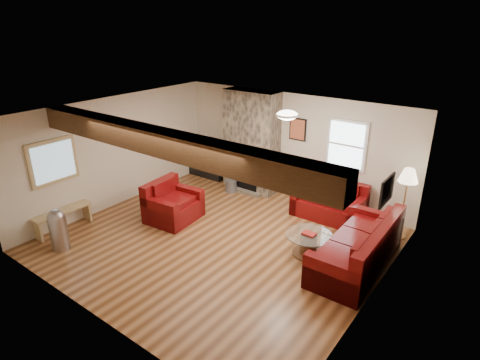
# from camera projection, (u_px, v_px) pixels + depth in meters

# --- Properties ---
(room) EXTENTS (8.00, 8.00, 8.00)m
(room) POSITION_uv_depth(u_px,v_px,m) (218.00, 182.00, 7.44)
(room) COLOR #5A3317
(room) RESTS_ON ground
(floor) EXTENTS (6.00, 6.00, 0.00)m
(floor) POSITION_uv_depth(u_px,v_px,m) (219.00, 240.00, 7.91)
(floor) COLOR #5A3317
(floor) RESTS_ON ground
(oak_beam) EXTENTS (6.00, 0.36, 0.38)m
(oak_beam) POSITION_uv_depth(u_px,v_px,m) (164.00, 143.00, 6.11)
(oak_beam) COLOR #372110
(oak_beam) RESTS_ON room
(chimney_breast) EXTENTS (1.40, 0.67, 2.50)m
(chimney_breast) POSITION_uv_depth(u_px,v_px,m) (251.00, 143.00, 9.86)
(chimney_breast) COLOR #332E27
(chimney_breast) RESTS_ON floor
(back_window) EXTENTS (0.90, 0.08, 1.10)m
(back_window) POSITION_uv_depth(u_px,v_px,m) (346.00, 145.00, 8.59)
(back_window) COLOR silver
(back_window) RESTS_ON room
(hatch_window) EXTENTS (0.08, 1.00, 0.90)m
(hatch_window) POSITION_uv_depth(u_px,v_px,m) (53.00, 162.00, 7.89)
(hatch_window) COLOR tan
(hatch_window) RESTS_ON room
(ceiling_dome) EXTENTS (0.40, 0.40, 0.18)m
(ceiling_dome) POSITION_uv_depth(u_px,v_px,m) (287.00, 117.00, 7.16)
(ceiling_dome) COLOR white
(ceiling_dome) RESTS_ON room
(artwork_back) EXTENTS (0.42, 0.06, 0.52)m
(artwork_back) POSITION_uv_depth(u_px,v_px,m) (298.00, 129.00, 9.20)
(artwork_back) COLOR black
(artwork_back) RESTS_ON room
(artwork_right) EXTENTS (0.06, 0.55, 0.42)m
(artwork_right) POSITION_uv_depth(u_px,v_px,m) (386.00, 190.00, 5.84)
(artwork_right) COLOR black
(artwork_right) RESTS_ON room
(sofa_three) EXTENTS (0.98, 2.27, 0.87)m
(sofa_three) POSITION_uv_depth(u_px,v_px,m) (357.00, 244.00, 6.95)
(sofa_three) COLOR #420409
(sofa_three) RESTS_ON floor
(loveseat) EXTENTS (1.50, 0.87, 0.79)m
(loveseat) POSITION_uv_depth(u_px,v_px,m) (329.00, 200.00, 8.71)
(loveseat) COLOR #420409
(loveseat) RESTS_ON floor
(armchair_red) EXTENTS (1.01, 1.13, 0.85)m
(armchair_red) POSITION_uv_depth(u_px,v_px,m) (173.00, 202.00, 8.59)
(armchair_red) COLOR #420409
(armchair_red) RESTS_ON floor
(coffee_table) EXTENTS (0.86, 0.86, 0.45)m
(coffee_table) POSITION_uv_depth(u_px,v_px,m) (308.00, 244.00, 7.38)
(coffee_table) COLOR #442716
(coffee_table) RESTS_ON floor
(tv_cabinet) EXTENTS (1.08, 0.43, 0.54)m
(tv_cabinet) POSITION_uv_depth(u_px,v_px,m) (209.00, 167.00, 11.05)
(tv_cabinet) COLOR black
(tv_cabinet) RESTS_ON floor
(television) EXTENTS (0.79, 0.10, 0.45)m
(television) POSITION_uv_depth(u_px,v_px,m) (208.00, 149.00, 10.86)
(television) COLOR black
(television) RESTS_ON tv_cabinet
(floor_lamp) EXTENTS (0.37, 0.37, 1.46)m
(floor_lamp) POSITION_uv_depth(u_px,v_px,m) (408.00, 179.00, 7.58)
(floor_lamp) COLOR #AD8748
(floor_lamp) RESTS_ON floor
(pine_bench) EXTENTS (0.28, 1.18, 0.44)m
(pine_bench) POSITION_uv_depth(u_px,v_px,m) (64.00, 220.00, 8.23)
(pine_bench) COLOR tan
(pine_bench) RESTS_ON floor
(pedal_bin) EXTENTS (0.33, 0.33, 0.82)m
(pedal_bin) POSITION_uv_depth(u_px,v_px,m) (58.00, 229.00, 7.49)
(pedal_bin) COLOR #95959A
(pedal_bin) RESTS_ON floor
(coal_bucket) EXTENTS (0.32, 0.32, 0.31)m
(coal_bucket) POSITION_uv_depth(u_px,v_px,m) (231.00, 185.00, 10.10)
(coal_bucket) COLOR slate
(coal_bucket) RESTS_ON floor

